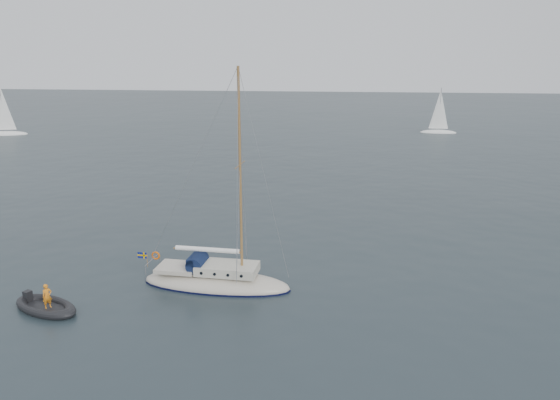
# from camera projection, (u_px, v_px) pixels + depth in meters

# --- Properties ---
(ground) EXTENTS (300.00, 300.00, 0.00)m
(ground) POSITION_uv_depth(u_px,v_px,m) (279.00, 269.00, 32.22)
(ground) COLOR black
(ground) RESTS_ON ground
(sailboat) EXTENTS (8.65, 2.59, 12.32)m
(sailboat) POSITION_uv_depth(u_px,v_px,m) (216.00, 270.00, 29.70)
(sailboat) COLOR beige
(sailboat) RESTS_ON ground
(dinghy) EXTENTS (2.55, 1.15, 0.37)m
(dinghy) POSITION_uv_depth(u_px,v_px,m) (188.00, 275.00, 31.03)
(dinghy) COLOR #545459
(dinghy) RESTS_ON ground
(rib) EXTENTS (3.85, 1.75, 1.45)m
(rib) POSITION_uv_depth(u_px,v_px,m) (45.00, 306.00, 27.09)
(rib) COLOR black
(rib) RESTS_ON ground
(distant_yacht_a) EXTENTS (6.50, 3.47, 8.62)m
(distant_yacht_a) POSITION_uv_depth(u_px,v_px,m) (2.00, 111.00, 83.42)
(distant_yacht_a) COLOR white
(distant_yacht_a) RESTS_ON ground
(distant_yacht_c) EXTENTS (5.63, 3.00, 7.45)m
(distant_yacht_c) POSITION_uv_depth(u_px,v_px,m) (439.00, 113.00, 85.60)
(distant_yacht_c) COLOR white
(distant_yacht_c) RESTS_ON ground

